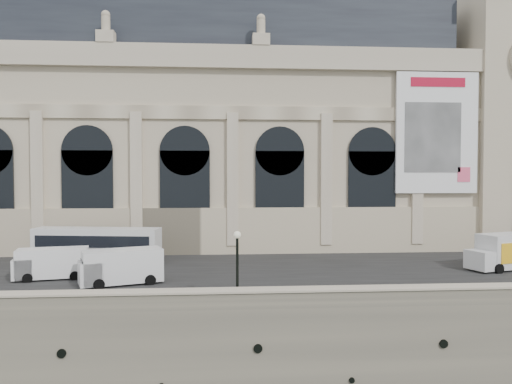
% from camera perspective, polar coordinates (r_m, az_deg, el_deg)
% --- Properties ---
extents(quay, '(160.00, 70.00, 6.00)m').
position_cam_1_polar(quay, '(66.80, -3.83, -7.91)').
color(quay, gray).
rests_on(quay, ground).
extents(street, '(160.00, 24.00, 0.06)m').
position_cam_1_polar(street, '(45.59, -3.68, -8.70)').
color(street, '#2D2D2D').
rests_on(street, quay).
extents(parapet, '(160.00, 1.40, 1.21)m').
position_cam_1_polar(parapet, '(32.37, -3.48, -12.09)').
color(parapet, gray).
rests_on(parapet, quay).
extents(museum, '(69.00, 18.70, 29.10)m').
position_cam_1_polar(museum, '(62.13, -9.40, 6.80)').
color(museum, '#C6B698').
rests_on(museum, quay).
extents(clock_pavilion, '(13.00, 14.72, 36.70)m').
position_cam_1_polar(clock_pavilion, '(68.62, 26.30, 9.27)').
color(clock_pavilion, '#C6B698').
rests_on(clock_pavilion, quay).
extents(bus_left, '(12.04, 4.23, 3.48)m').
position_cam_1_polar(bus_left, '(49.42, -17.72, -5.71)').
color(bus_left, silver).
rests_on(bus_left, quay).
extents(van_b, '(5.97, 3.20, 2.52)m').
position_cam_1_polar(van_b, '(44.05, -22.66, -7.57)').
color(van_b, white).
rests_on(van_b, quay).
extents(van_c, '(6.56, 4.25, 2.73)m').
position_cam_1_polar(van_c, '(40.10, -15.56, -8.27)').
color(van_c, silver).
rests_on(van_c, quay).
extents(box_truck, '(8.33, 4.76, 3.20)m').
position_cam_1_polar(box_truck, '(50.40, 27.02, -6.07)').
color(box_truck, silver).
rests_on(box_truck, quay).
extents(lamp_right, '(0.49, 0.49, 4.79)m').
position_cam_1_polar(lamp_right, '(33.12, -2.15, -8.63)').
color(lamp_right, black).
rests_on(lamp_right, quay).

